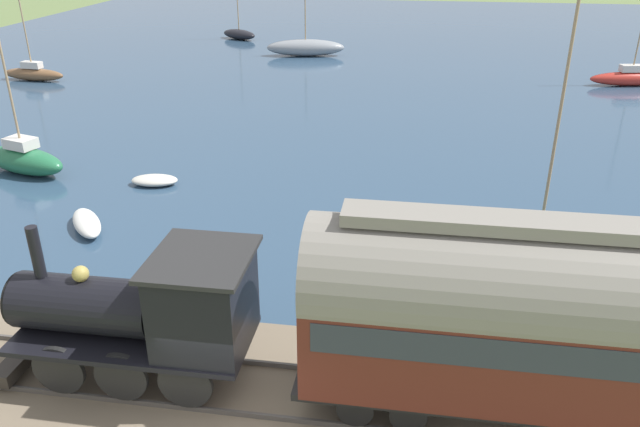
{
  "coord_description": "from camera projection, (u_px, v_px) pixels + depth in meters",
  "views": [
    {
      "loc": [
        -9.61,
        -3.52,
        9.95
      ],
      "look_at": [
        8.13,
        -0.78,
        1.57
      ],
      "focal_mm": 35.0,
      "sensor_mm": 36.0,
      "label": 1
    }
  ],
  "objects": [
    {
      "name": "sailboat_gray",
      "position": [
        306.0,
        48.0,
        51.06
      ],
      "size": [
        2.72,
        6.54,
        5.35
      ],
      "rotation": [
        0.0,
        0.0,
        0.16
      ],
      "color": "gray",
      "rests_on": "harbor_water"
    },
    {
      "name": "sailboat_black",
      "position": [
        239.0,
        34.0,
        58.51
      ],
      "size": [
        3.1,
        4.03,
        6.33
      ],
      "rotation": [
        0.0,
        0.0,
        -0.51
      ],
      "color": "black",
      "rests_on": "harbor_water"
    },
    {
      "name": "rail_embankment",
      "position": [
        237.0,
        397.0,
        14.04
      ],
      "size": [
        5.04,
        56.0,
        0.65
      ],
      "color": "#756651",
      "rests_on": "ground"
    },
    {
      "name": "rowboat_near_shore",
      "position": [
        155.0,
        180.0,
        26.01
      ],
      "size": [
        1.29,
        2.04,
        0.4
      ],
      "rotation": [
        0.0,
        0.0,
        0.11
      ],
      "color": "beige",
      "rests_on": "harbor_water"
    },
    {
      "name": "sailboat_brown",
      "position": [
        33.0,
        73.0,
        43.12
      ],
      "size": [
        1.4,
        4.68,
        7.42
      ],
      "rotation": [
        0.0,
        0.0,
        -0.08
      ],
      "color": "brown",
      "rests_on": "harbor_water"
    },
    {
      "name": "sailboat_teal",
      "position": [
        540.0,
        234.0,
        20.61
      ],
      "size": [
        3.87,
        5.38,
        8.25
      ],
      "rotation": [
        0.0,
        0.0,
        0.55
      ],
      "color": "#1E707A",
      "rests_on": "harbor_water"
    },
    {
      "name": "steam_locomotive",
      "position": [
        150.0,
        308.0,
        13.36
      ],
      "size": [
        2.28,
        5.75,
        3.57
      ],
      "color": "black",
      "rests_on": "rail_embankment"
    },
    {
      "name": "passenger_coach",
      "position": [
        516.0,
        314.0,
        12.05
      ],
      "size": [
        2.41,
        8.54,
        4.49
      ],
      "color": "black",
      "rests_on": "rail_embankment"
    },
    {
      "name": "sailboat_red",
      "position": [
        631.0,
        77.0,
        41.76
      ],
      "size": [
        2.1,
        5.68,
        7.67
      ],
      "rotation": [
        0.0,
        0.0,
        0.18
      ],
      "color": "#B72D23",
      "rests_on": "harbor_water"
    },
    {
      "name": "harbor_water",
      "position": [
        376.0,
        53.0,
        52.49
      ],
      "size": [
        80.0,
        80.0,
        0.01
      ],
      "color": "#2D4760",
      "rests_on": "ground"
    },
    {
      "name": "sailboat_green",
      "position": [
        24.0,
        158.0,
        27.02
      ],
      "size": [
        2.61,
        4.51,
        9.06
      ],
      "rotation": [
        0.0,
        0.0,
        -0.29
      ],
      "color": "#236B42",
      "rests_on": "harbor_water"
    },
    {
      "name": "rowboat_off_pier",
      "position": [
        87.0,
        223.0,
        22.17
      ],
      "size": [
        2.56,
        2.24,
        0.51
      ],
      "rotation": [
        0.0,
        0.0,
        -0.92
      ],
      "color": "silver",
      "rests_on": "harbor_water"
    }
  ]
}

